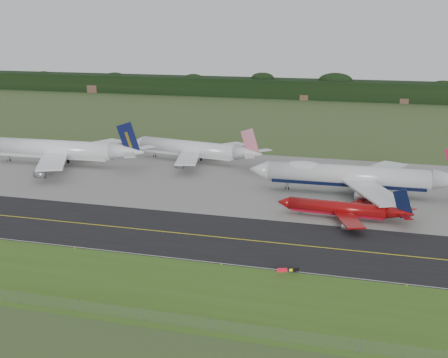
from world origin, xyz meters
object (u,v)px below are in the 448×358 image
at_px(jet_star_tail, 195,149).
at_px(taxiway_sign, 288,270).
at_px(jet_ba_747, 356,176).
at_px(jet_navy_gold, 60,150).
at_px(jet_red_737, 344,209).

distance_m(jet_star_tail, taxiway_sign, 105.69).
height_order(jet_ba_747, jet_navy_gold, jet_navy_gold).
bearing_deg(taxiway_sign, jet_ba_747, 83.36).
bearing_deg(jet_ba_747, jet_navy_gold, 174.48).
bearing_deg(jet_ba_747, jet_star_tail, 154.85).
relative_size(jet_red_737, jet_star_tail, 0.65).
distance_m(jet_ba_747, jet_red_737, 24.31).
relative_size(jet_ba_747, jet_navy_gold, 1.02).
relative_size(jet_red_737, jet_navy_gold, 0.55).
distance_m(jet_navy_gold, taxiway_sign, 121.02).
bearing_deg(jet_red_737, jet_star_tail, 138.45).
distance_m(jet_ba_747, taxiway_sign, 64.93).
distance_m(jet_red_737, jet_star_tail, 78.27).
relative_size(jet_ba_747, jet_red_737, 1.86).
bearing_deg(jet_navy_gold, taxiway_sign, -37.89).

